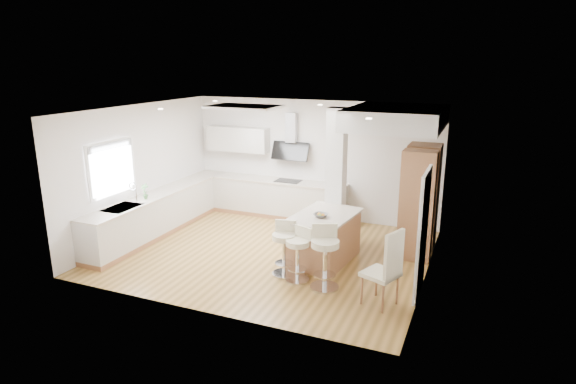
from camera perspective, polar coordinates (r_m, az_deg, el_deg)
The scene contains 18 objects.
ground at distance 9.61m, azimuth -2.25°, elevation -7.15°, with size 6.00×6.00×0.00m, color #AD8040.
ceiling at distance 9.61m, azimuth -2.25°, elevation -7.15°, with size 6.00×5.00×0.02m, color silver.
wall_back at distance 11.42m, azimuth 2.94°, elevation 3.84°, with size 6.00×0.04×2.80m, color silver.
wall_left at distance 10.75m, azimuth -17.03°, elevation 2.44°, with size 0.04×5.00×2.80m, color silver.
wall_right at distance 8.40m, azimuth 16.58°, elevation -1.04°, with size 0.04×5.00×2.80m, color silver.
skylight at distance 9.81m, azimuth -5.20°, elevation 9.99°, with size 4.10×2.10×0.06m.
window_left at distance 10.00m, azimuth -20.21°, elevation 2.96°, with size 0.06×1.28×1.07m.
doorway_right at distance 7.95m, azimuth 15.68°, elevation -4.92°, with size 0.05×1.00×2.10m.
counter_left at distance 10.98m, azimuth -14.68°, elevation -2.21°, with size 0.63×4.50×1.35m.
counter_back at distance 11.67m, azimuth -1.80°, elevation 0.55°, with size 3.62×0.63×2.50m.
pillar at distance 9.67m, azimuth 5.70°, elevation 1.65°, with size 0.35×0.35×2.80m.
soffit at distance 9.65m, azimuth 12.72°, elevation 8.58°, with size 1.78×2.20×0.40m.
oven_column at distance 9.70m, azimuth 15.35°, elevation -0.92°, with size 0.63×1.21×2.10m.
peninsula at distance 9.09m, azimuth 4.27°, elevation -5.41°, with size 1.17×1.61×0.99m.
bar_stool_a at distance 8.48m, azimuth -0.44°, elevation -6.35°, with size 0.52×0.52×0.97m.
bar_stool_b at distance 8.26m, azimuth 1.24°, elevation -7.05°, with size 0.55×0.55×0.94m.
bar_stool_c at distance 7.99m, azimuth 4.40°, elevation -7.31°, with size 0.63×0.63×1.08m.
dining_chair at distance 7.50m, azimuth 11.66°, elevation -8.64°, with size 0.64×0.64×1.25m.
Camera 1 is at (3.75, -8.05, 3.68)m, focal length 30.00 mm.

